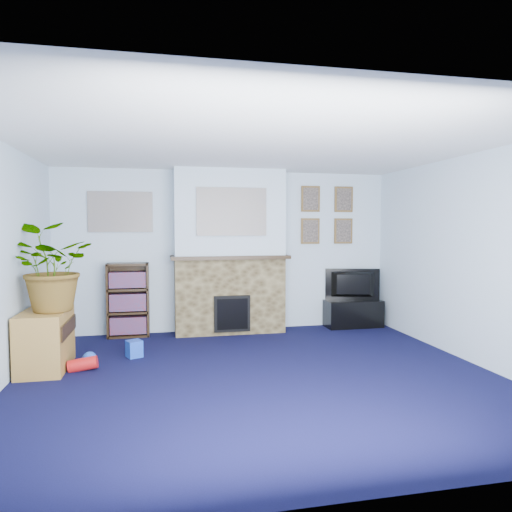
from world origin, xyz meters
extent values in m
cube|color=black|center=(0.00, 0.00, 0.00)|extent=(5.00, 4.50, 0.01)
cube|color=white|center=(0.00, 0.00, 2.40)|extent=(5.00, 4.50, 0.01)
cube|color=silver|center=(0.00, 2.25, 1.20)|extent=(5.00, 0.04, 2.40)
cube|color=silver|center=(0.00, -2.25, 1.20)|extent=(5.00, 0.04, 2.40)
cube|color=silver|center=(2.50, 0.00, 1.20)|extent=(0.04, 4.50, 2.40)
cube|color=brown|center=(0.00, 2.05, 0.55)|extent=(1.60, 0.40, 1.10)
cube|color=brown|center=(0.00, 2.05, 1.75)|extent=(1.60, 0.40, 1.30)
cube|color=brown|center=(0.00, 2.02, 1.12)|extent=(1.72, 0.50, 0.05)
cube|color=brown|center=(0.00, 1.84, 0.32)|extent=(0.52, 0.08, 0.52)
cube|color=brown|center=(0.00, 1.80, 0.32)|extent=(0.44, 0.02, 0.44)
cube|color=gray|center=(0.00, 1.84, 1.78)|extent=(1.00, 0.03, 0.68)
cube|color=gray|center=(-1.55, 2.23, 1.78)|extent=(0.90, 0.03, 0.58)
cube|color=brown|center=(1.30, 2.23, 2.00)|extent=(0.30, 0.03, 0.40)
cube|color=brown|center=(1.85, 2.23, 2.00)|extent=(0.30, 0.03, 0.40)
cube|color=brown|center=(1.30, 2.23, 1.50)|extent=(0.30, 0.03, 0.40)
cube|color=brown|center=(1.85, 2.23, 1.50)|extent=(0.30, 0.03, 0.40)
cube|color=black|center=(1.95, 2.03, 0.23)|extent=(0.88, 0.37, 0.42)
imported|color=black|center=(1.95, 2.05, 0.66)|extent=(0.85, 0.33, 0.49)
cube|color=black|center=(-1.45, 2.23, 0.53)|extent=(0.58, 0.02, 1.05)
cube|color=black|center=(-1.73, 2.10, 0.53)|extent=(0.03, 0.28, 1.05)
cube|color=black|center=(-1.18, 2.10, 0.53)|extent=(0.03, 0.28, 1.05)
cube|color=black|center=(-1.45, 2.10, 0.01)|extent=(0.56, 0.28, 0.03)
cube|color=black|center=(-1.45, 2.10, 0.35)|extent=(0.56, 0.28, 0.03)
cube|color=black|center=(-1.45, 2.10, 0.68)|extent=(0.56, 0.28, 0.03)
cube|color=black|center=(-1.45, 2.10, 1.04)|extent=(0.56, 0.28, 0.03)
cube|color=black|center=(-1.45, 2.09, 0.17)|extent=(0.50, 0.22, 0.24)
cube|color=black|center=(-1.45, 2.09, 0.50)|extent=(0.50, 0.22, 0.24)
cube|color=black|center=(-1.45, 2.09, 0.82)|extent=(0.50, 0.22, 0.22)
cube|color=#A47734|center=(-2.24, 0.72, 0.35)|extent=(0.46, 0.83, 0.65)
imported|color=#26661E|center=(-2.19, 0.67, 1.13)|extent=(0.92, 0.81, 0.96)
cube|color=gold|center=(-0.05, 2.00, 1.22)|extent=(0.11, 0.07, 0.15)
cylinder|color=#B2BFC6|center=(0.28, 2.00, 1.23)|extent=(0.05, 0.05, 0.17)
sphere|color=gray|center=(-0.53, 2.00, 1.22)|extent=(0.13, 0.13, 0.13)
cylinder|color=blue|center=(0.67, 2.00, 1.21)|extent=(0.05, 0.05, 0.11)
cube|color=#198C26|center=(-2.30, 1.00, 0.14)|extent=(0.42, 0.37, 0.29)
sphere|color=blue|center=(-1.79, 0.74, 0.09)|extent=(0.16, 0.16, 0.16)
cube|color=blue|center=(-1.32, 1.00, 0.11)|extent=(0.22, 0.22, 0.20)
cylinder|color=red|center=(-1.83, 0.57, 0.07)|extent=(0.32, 0.14, 0.18)
camera|label=1|loc=(-0.99, -4.58, 1.56)|focal=32.00mm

